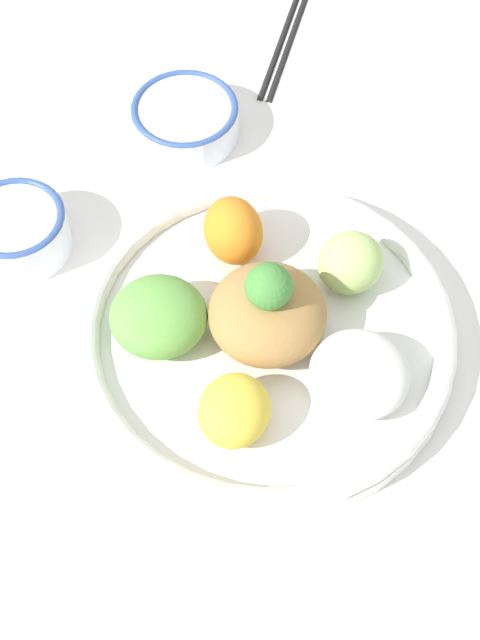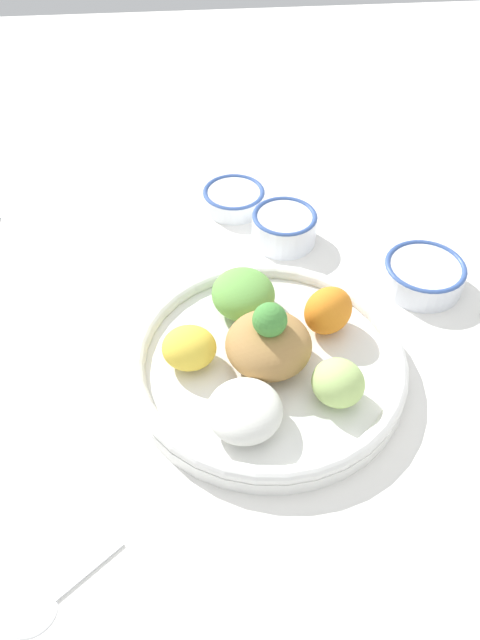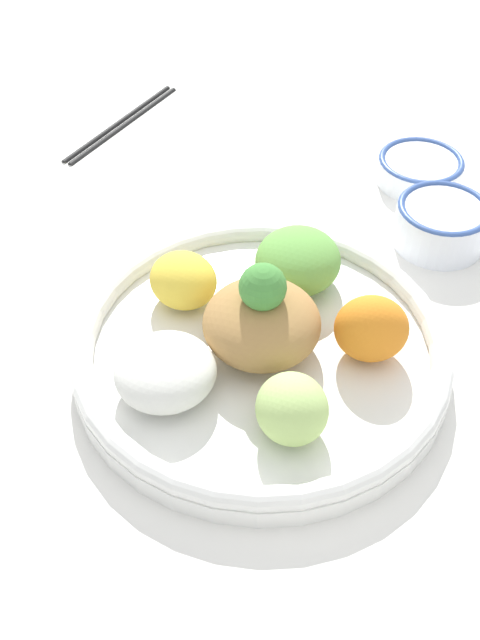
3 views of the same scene
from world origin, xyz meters
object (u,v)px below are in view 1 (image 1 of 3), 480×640
(sauce_bowl_red, at_px, (17,229))
(chopsticks_pair_far, at_px, (288,32))
(salad_platter, at_px, (265,329))
(rice_bowl_blue, at_px, (185,118))

(sauce_bowl_red, distance_m, chopsticks_pair_far, 0.40)
(salad_platter, bearing_deg, rice_bowl_blue, -150.21)
(rice_bowl_blue, distance_m, chopsticks_pair_far, 0.19)
(rice_bowl_blue, height_order, chopsticks_pair_far, rice_bowl_blue)
(sauce_bowl_red, height_order, chopsticks_pair_far, sauce_bowl_red)
(salad_platter, xyz_separation_m, sauce_bowl_red, (-0.06, -0.25, -0.00))
(salad_platter, height_order, rice_bowl_blue, salad_platter)
(rice_bowl_blue, bearing_deg, salad_platter, 29.79)
(salad_platter, height_order, sauce_bowl_red, salad_platter)
(sauce_bowl_red, bearing_deg, chopsticks_pair_far, 151.23)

